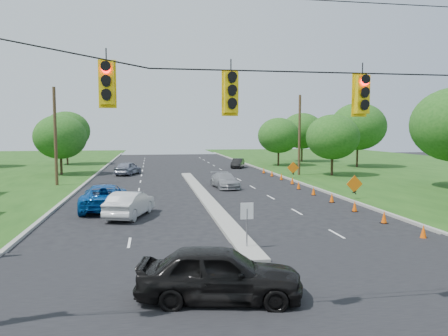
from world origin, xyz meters
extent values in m
plane|color=black|center=(0.00, 0.00, 0.00)|extent=(160.00, 160.00, 0.00)
cube|color=black|center=(0.00, 0.00, 0.00)|extent=(160.00, 14.00, 0.02)
cube|color=gray|center=(-10.10, 30.00, 0.00)|extent=(0.25, 110.00, 0.16)
cube|color=gray|center=(10.10, 30.00, 0.00)|extent=(0.25, 110.00, 0.16)
cube|color=gray|center=(0.00, 21.00, 0.00)|extent=(1.00, 34.00, 0.18)
cylinder|color=gray|center=(0.00, 6.00, 0.90)|extent=(0.06, 0.06, 1.80)
cube|color=white|center=(0.00, 6.00, 1.70)|extent=(0.55, 0.04, 0.70)
cylinder|color=black|center=(0.00, -1.00, 7.00)|extent=(24.00, 0.04, 0.04)
cube|color=yellow|center=(-5.00, -1.00, 6.22)|extent=(0.34, 0.24, 1.00)
cube|color=yellow|center=(-2.00, -1.00, 6.05)|extent=(0.34, 0.24, 1.00)
cube|color=yellow|center=(1.50, -1.00, 6.05)|extent=(0.34, 0.24, 1.00)
cylinder|color=#422D1C|center=(-12.50, 30.00, 4.50)|extent=(0.28, 0.28, 9.00)
cylinder|color=#422D1C|center=(12.50, 35.00, 4.50)|extent=(0.28, 0.28, 9.00)
cone|color=#F65606|center=(8.62, 6.50, 0.35)|extent=(0.32, 0.32, 0.70)
cone|color=#F65606|center=(8.62, 10.00, 0.35)|extent=(0.32, 0.32, 0.70)
cone|color=#F65606|center=(8.62, 13.50, 0.35)|extent=(0.32, 0.32, 0.70)
cone|color=#F65606|center=(8.62, 17.00, 0.35)|extent=(0.32, 0.32, 0.70)
cone|color=#F65606|center=(8.62, 20.50, 0.35)|extent=(0.32, 0.32, 0.70)
cone|color=#F65606|center=(8.62, 24.00, 0.35)|extent=(0.32, 0.32, 0.70)
cone|color=#F65606|center=(9.22, 27.50, 0.35)|extent=(0.32, 0.32, 0.70)
cone|color=#F65606|center=(9.22, 31.00, 0.35)|extent=(0.32, 0.32, 0.70)
cone|color=#F65606|center=(9.22, 34.50, 0.35)|extent=(0.32, 0.32, 0.70)
cone|color=#F65606|center=(9.22, 38.00, 0.35)|extent=(0.32, 0.32, 0.70)
cube|color=black|center=(10.80, 18.00, 0.55)|extent=(0.06, 0.58, 0.26)
cube|color=black|center=(10.80, 18.00, 0.55)|extent=(0.06, 0.58, 0.26)
cube|color=orange|center=(10.80, 18.00, 1.15)|extent=(1.27, 0.05, 1.27)
cube|color=black|center=(10.80, 32.00, 0.55)|extent=(0.06, 0.58, 0.26)
cube|color=black|center=(10.80, 32.00, 0.55)|extent=(0.06, 0.58, 0.26)
cube|color=orange|center=(10.80, 32.00, 1.15)|extent=(1.27, 0.05, 1.27)
cylinder|color=black|center=(-14.00, 40.00, 1.26)|extent=(0.28, 0.28, 2.52)
ellipsoid|color=#194C14|center=(-14.00, 40.00, 4.34)|extent=(5.88, 5.88, 5.04)
cylinder|color=black|center=(-16.00, 55.00, 1.44)|extent=(0.28, 0.28, 2.88)
ellipsoid|color=#194C14|center=(-16.00, 55.00, 4.96)|extent=(6.72, 6.72, 5.76)
cylinder|color=black|center=(16.00, 34.00, 1.26)|extent=(0.28, 0.28, 2.52)
ellipsoid|color=#194C14|center=(16.00, 34.00, 4.34)|extent=(5.88, 5.88, 5.04)
cylinder|color=black|center=(24.00, 44.00, 1.62)|extent=(0.28, 0.28, 3.24)
ellipsoid|color=#194C14|center=(24.00, 44.00, 5.58)|extent=(7.56, 7.56, 6.48)
cylinder|color=black|center=(20.00, 55.00, 1.44)|extent=(0.28, 0.28, 2.88)
ellipsoid|color=#194C14|center=(20.00, 55.00, 4.96)|extent=(6.72, 6.72, 5.76)
cylinder|color=black|center=(14.00, 48.00, 1.26)|extent=(0.28, 0.28, 2.52)
ellipsoid|color=#194C14|center=(14.00, 48.00, 4.34)|extent=(5.88, 5.88, 5.04)
imported|color=black|center=(-2.01, 0.74, 0.84)|extent=(5.22, 2.87, 1.68)
imported|color=#BCBCBC|center=(-5.22, 14.18, 0.76)|extent=(2.96, 4.91, 1.53)
imported|color=#0A4BA0|center=(-6.96, 16.87, 0.83)|extent=(2.94, 6.05, 1.66)
imported|color=gray|center=(2.48, 25.96, 0.67)|extent=(2.24, 4.73, 1.33)
imported|color=gray|center=(-6.54, 38.95, 0.77)|extent=(3.24, 4.88, 1.54)
imported|color=black|center=(7.65, 45.84, 0.63)|extent=(2.60, 4.08, 1.27)
camera|label=1|loc=(-4.01, -11.81, 5.12)|focal=35.00mm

